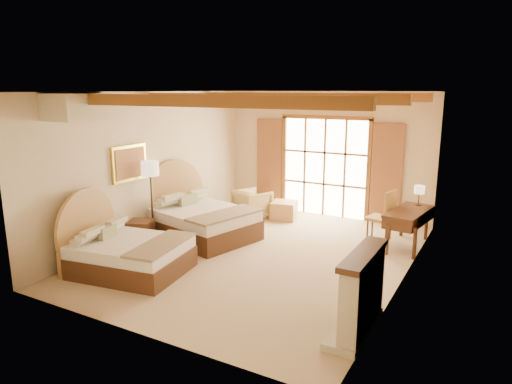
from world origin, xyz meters
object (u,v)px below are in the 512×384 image
Objects in this scene: bed_near at (124,250)px; armchair at (252,204)px; bed_far at (197,218)px; desk at (408,227)px; nightstand at (141,234)px.

bed_near is 4.20m from armchair.
bed_far reaches higher than armchair.
desk is (4.27, 1.60, -0.01)m from bed_far.
nightstand is 0.36× the size of desk.
armchair is at bearing 94.30° from bed_far.
desk is at bearing 34.53° from bed_far.
bed_near is 3.84× the size of nightstand.
desk reaches higher than nightstand.
desk is at bearing 7.70° from nightstand.
nightstand is 5.62m from desk.
desk is (4.91, 2.72, 0.14)m from nightstand.
bed_near is at bearing 109.52° from armchair.
armchair is (0.32, 4.19, -0.02)m from bed_near.
bed_far reaches higher than nightstand.
bed_far is 4.56m from desk.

